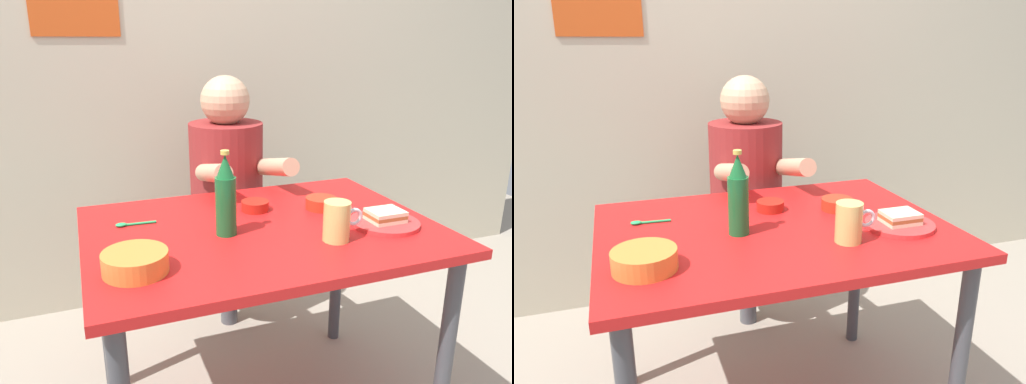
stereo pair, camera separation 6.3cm
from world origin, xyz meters
TOP-DOWN VIEW (x-y plane):
  - wall_back at (-0.00, 1.05)m, footprint 4.40×0.09m
  - dining_table at (0.00, 0.00)m, footprint 1.10×0.80m
  - stool at (0.08, 0.63)m, footprint 0.34×0.34m
  - person_seated at (0.08, 0.62)m, footprint 0.33×0.56m
  - plate_orange at (0.38, -0.13)m, footprint 0.22×0.22m
  - sandwich at (0.38, -0.13)m, footprint 0.11×0.09m
  - beer_mug at (0.17, -0.18)m, footprint 0.13×0.08m
  - beer_bottle at (-0.12, -0.02)m, footprint 0.06×0.06m
  - soup_bowl_orange at (-0.42, -0.18)m, footprint 0.17×0.17m
  - sambal_bowl_red at (0.03, 0.15)m, footprint 0.10×0.10m
  - sauce_bowl_chili at (0.26, 0.09)m, footprint 0.11×0.11m
  - spoon at (-0.40, 0.15)m, footprint 0.13×0.02m

SIDE VIEW (x-z plane):
  - stool at x=0.08m, z-range 0.12..0.57m
  - dining_table at x=0.00m, z-range 0.28..1.02m
  - spoon at x=-0.40m, z-range 0.74..0.75m
  - plate_orange at x=0.38m, z-range 0.74..0.75m
  - sambal_bowl_red at x=0.03m, z-range 0.74..0.78m
  - sauce_bowl_chili at x=0.26m, z-range 0.74..0.78m
  - person_seated at x=0.08m, z-range 0.41..1.13m
  - soup_bowl_orange at x=-0.42m, z-range 0.74..0.80m
  - sandwich at x=0.38m, z-range 0.75..0.79m
  - beer_mug at x=0.17m, z-range 0.74..0.86m
  - beer_bottle at x=-0.12m, z-range 0.73..0.99m
  - wall_back at x=0.00m, z-range 0.00..2.60m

